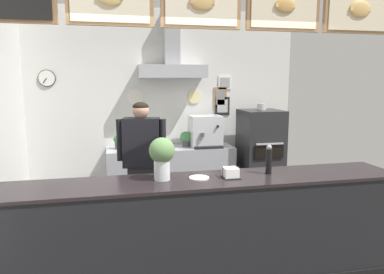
{
  "coord_description": "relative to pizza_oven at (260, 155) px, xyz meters",
  "views": [
    {
      "loc": [
        -0.84,
        -3.51,
        1.94
      ],
      "look_at": [
        0.09,
        0.71,
        1.25
      ],
      "focal_mm": 33.76,
      "sensor_mm": 36.0,
      "label": 1
    }
  ],
  "objects": [
    {
      "name": "service_counter",
      "position": [
        -1.47,
        -2.21,
        -0.22
      ],
      "size": [
        3.76,
        0.61,
        1.03
      ],
      "color": "black",
      "rests_on": "ground_plane"
    },
    {
      "name": "back_prep_counter",
      "position": [
        -1.44,
        0.18,
        -0.3
      ],
      "size": [
        1.97,
        0.63,
        0.88
      ],
      "color": "#A3A5AD",
      "rests_on": "ground_plane"
    },
    {
      "name": "napkin_holder",
      "position": [
        -1.25,
        -2.22,
        0.34
      ],
      "size": [
        0.16,
        0.15,
        0.11
      ],
      "color": "#262628",
      "rests_on": "service_counter"
    },
    {
      "name": "ground_plane",
      "position": [
        -1.47,
        -1.83,
        -0.73
      ],
      "size": [
        5.77,
        5.77,
        0.0
      ],
      "primitive_type": "plane",
      "color": "#3F3A38"
    },
    {
      "name": "basil_vase",
      "position": [
        -1.88,
        -2.15,
        0.51
      ],
      "size": [
        0.23,
        0.23,
        0.39
      ],
      "color": "silver",
      "rests_on": "service_counter"
    },
    {
      "name": "espresso_machine",
      "position": [
        -0.88,
        0.15,
        0.39
      ],
      "size": [
        0.49,
        0.47,
        0.49
      ],
      "color": "silver",
      "rests_on": "back_prep_counter"
    },
    {
      "name": "potted_thyme",
      "position": [
        -2.24,
        0.21,
        0.27
      ],
      "size": [
        0.15,
        0.15,
        0.22
      ],
      "color": "#4C4C51",
      "rests_on": "back_prep_counter"
    },
    {
      "name": "back_wall_assembly",
      "position": [
        -1.46,
        0.42,
        0.91
      ],
      "size": [
        4.41,
        2.64,
        3.06
      ],
      "color": "gray",
      "rests_on": "ground_plane"
    },
    {
      "name": "pizza_oven",
      "position": [
        0.0,
        0.0,
        0.0
      ],
      "size": [
        0.63,
        0.69,
        1.56
      ],
      "color": "#232326",
      "rests_on": "ground_plane"
    },
    {
      "name": "potted_sage",
      "position": [
        -1.94,
        0.2,
        0.28
      ],
      "size": [
        0.16,
        0.16,
        0.22
      ],
      "color": "#9E563D",
      "rests_on": "back_prep_counter"
    },
    {
      "name": "pepper_grinder",
      "position": [
        -0.84,
        -2.16,
        0.44
      ],
      "size": [
        0.06,
        0.06,
        0.29
      ],
      "color": "black",
      "rests_on": "service_counter"
    },
    {
      "name": "potted_oregano",
      "position": [
        -1.18,
        0.21,
        0.29
      ],
      "size": [
        0.2,
        0.2,
        0.24
      ],
      "color": "#4C4C51",
      "rests_on": "back_prep_counter"
    },
    {
      "name": "condiment_plate",
      "position": [
        -1.54,
        -2.18,
        0.3
      ],
      "size": [
        0.19,
        0.19,
        0.01
      ],
      "color": "white",
      "rests_on": "service_counter"
    },
    {
      "name": "shop_worker",
      "position": [
        -1.99,
        -1.11,
        0.17
      ],
      "size": [
        0.58,
        0.3,
        1.68
      ],
      "rotation": [
        0.0,
        0.0,
        2.94
      ],
      "color": "#232328",
      "rests_on": "ground_plane"
    }
  ]
}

